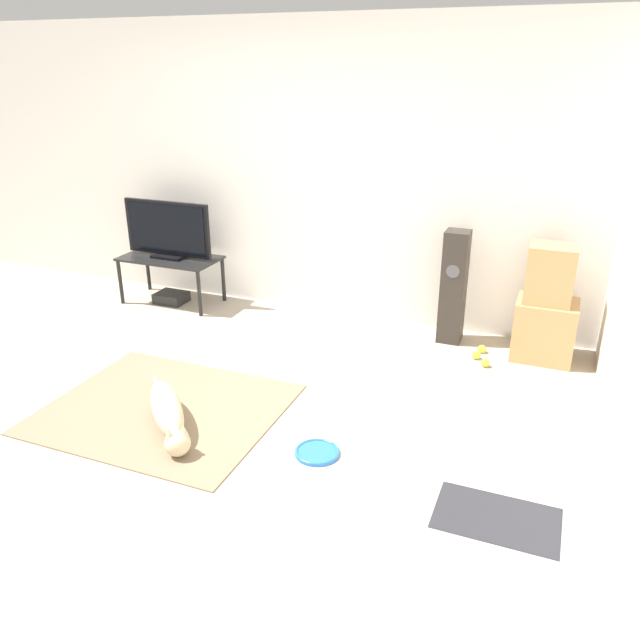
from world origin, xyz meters
The scene contains 15 objects.
ground_plane centered at (0.00, 0.00, 0.00)m, with size 12.00×12.00×0.00m, color #B2A38E.
wall_back centered at (0.00, 2.10, 1.27)m, with size 8.00×0.06×2.55m.
area_rug centered at (-0.15, -0.04, 0.01)m, with size 1.54×1.30×0.01m.
dog centered at (0.01, -0.22, 0.12)m, with size 0.75×0.78×0.22m.
frisbee centered at (1.00, -0.14, 0.01)m, with size 0.27×0.27×0.03m.
cardboard_box_lower centered at (2.16, 1.76, 0.24)m, with size 0.45×0.38×0.47m.
cardboard_box_upper centered at (2.14, 1.74, 0.70)m, with size 0.34×0.29×0.45m.
floor_speaker centered at (1.42, 1.82, 0.47)m, with size 0.19×0.20×0.95m.
tv_stand centered at (-1.27, 1.72, 0.40)m, with size 0.94×0.49×0.45m.
tv centered at (-1.27, 1.72, 0.72)m, with size 0.89×0.20×0.54m.
tennis_ball_by_boxes centered at (1.77, 1.42, 0.03)m, with size 0.07×0.07×0.07m.
tennis_ball_near_speaker centered at (1.68, 1.53, 0.03)m, with size 0.07×0.07×0.07m.
tennis_ball_loose_on_carpet centered at (1.71, 1.67, 0.03)m, with size 0.07×0.07×0.07m.
game_console centered at (-1.28, 1.71, 0.05)m, with size 0.29×0.24×0.10m.
door_mat centered at (2.08, -0.32, 0.00)m, with size 0.63×0.40×0.01m.
Camera 1 is at (2.19, -3.05, 2.18)m, focal length 35.00 mm.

